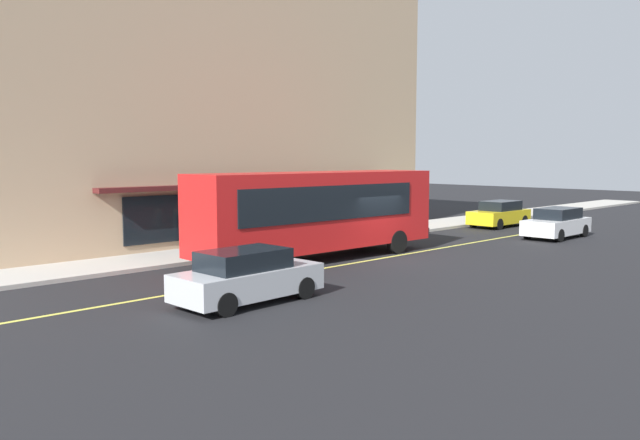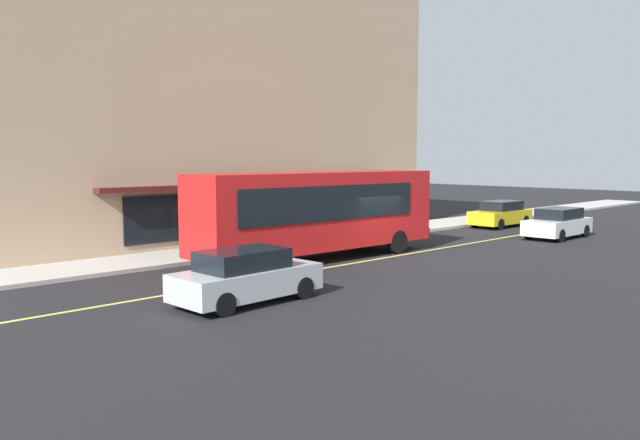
# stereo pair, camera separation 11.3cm
# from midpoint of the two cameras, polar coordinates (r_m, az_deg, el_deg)

# --- Properties ---
(ground) EXTENTS (120.00, 120.00, 0.00)m
(ground) POSITION_cam_midpoint_polar(r_m,az_deg,el_deg) (25.35, 6.10, -3.50)
(ground) COLOR black
(sidewalk) EXTENTS (80.00, 3.15, 0.15)m
(sidewalk) POSITION_cam_midpoint_polar(r_m,az_deg,el_deg) (29.23, -2.25, -2.08)
(sidewalk) COLOR #B2ADA3
(sidewalk) RESTS_ON ground
(lane_centre_stripe) EXTENTS (36.00, 0.16, 0.01)m
(lane_centre_stripe) POSITION_cam_midpoint_polar(r_m,az_deg,el_deg) (25.35, 6.10, -3.49)
(lane_centre_stripe) COLOR #D8D14C
(lane_centre_stripe) RESTS_ON ground
(storefront_building) EXTENTS (23.78, 9.68, 14.48)m
(storefront_building) POSITION_cam_midpoint_polar(r_m,az_deg,el_deg) (33.58, -10.17, 11.10)
(storefront_building) COLOR tan
(storefront_building) RESTS_ON ground
(bus) EXTENTS (11.19, 2.85, 3.50)m
(bus) POSITION_cam_midpoint_polar(r_m,az_deg,el_deg) (24.64, -0.02, 0.92)
(bus) COLOR red
(bus) RESTS_ON ground
(traffic_light) EXTENTS (0.30, 0.52, 3.20)m
(traffic_light) POSITION_cam_midpoint_polar(r_m,az_deg,el_deg) (30.50, 2.87, 2.88)
(traffic_light) COLOR #2D2D33
(traffic_light) RESTS_ON sidewalk
(car_silver) EXTENTS (4.37, 2.00, 1.52)m
(car_silver) POSITION_cam_midpoint_polar(r_m,az_deg,el_deg) (17.56, -6.66, -5.20)
(car_silver) COLOR #B7BABF
(car_silver) RESTS_ON ground
(car_white) EXTENTS (4.33, 1.91, 1.52)m
(car_white) POSITION_cam_midpoint_polar(r_m,az_deg,el_deg) (33.61, 21.17, -0.30)
(car_white) COLOR white
(car_white) RESTS_ON ground
(car_yellow) EXTENTS (4.31, 1.87, 1.52)m
(car_yellow) POSITION_cam_midpoint_polar(r_m,az_deg,el_deg) (37.97, 16.40, 0.52)
(car_yellow) COLOR yellow
(car_yellow) RESTS_ON ground
(pedestrian_mid_block) EXTENTS (0.34, 0.34, 1.60)m
(pedestrian_mid_block) POSITION_cam_midpoint_polar(r_m,az_deg,el_deg) (25.55, -9.76, -0.97)
(pedestrian_mid_block) COLOR black
(pedestrian_mid_block) RESTS_ON sidewalk
(pedestrian_at_corner) EXTENTS (0.34, 0.34, 1.70)m
(pedestrian_at_corner) POSITION_cam_midpoint_polar(r_m,az_deg,el_deg) (27.00, -12.11, -0.52)
(pedestrian_at_corner) COLOR black
(pedestrian_at_corner) RESTS_ON sidewalk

